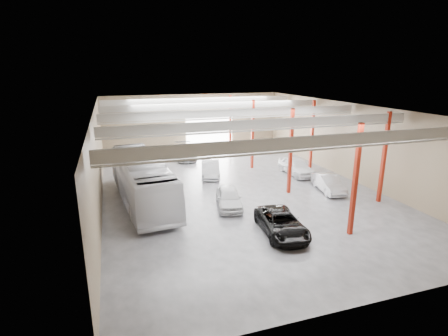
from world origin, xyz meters
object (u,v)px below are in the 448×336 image
coach_bus (142,179)px  black_sedan (281,223)px  car_row_c (185,152)px  car_row_b (210,168)px  car_right_near (329,183)px  car_row_a (229,198)px  car_right_far (296,166)px

coach_bus → black_sedan: size_ratio=2.53×
car_row_c → car_row_b: bearing=-77.5°
car_right_near → car_row_b: bearing=148.7°
car_row_a → car_right_far: size_ratio=0.89×
coach_bus → car_row_a: coach_bus is taller
black_sedan → car_right_near: size_ratio=1.19×
black_sedan → car_row_c: size_ratio=0.94×
black_sedan → car_row_b: 13.17m
coach_bus → black_sedan: 11.41m
black_sedan → car_row_a: 5.47m
car_row_c → car_row_a: bearing=-84.0°
car_right_far → car_right_near: bearing=-88.8°
car_row_a → car_right_far: bearing=45.7°
car_row_b → car_right_far: size_ratio=0.98×
car_right_far → coach_bus: bearing=-170.0°
car_row_a → car_row_b: bearing=96.5°
car_row_b → car_right_near: (8.27, -7.26, -0.08)m
coach_bus → black_sedan: coach_bus is taller
black_sedan → car_row_b: car_row_b is taller
black_sedan → car_right_far: size_ratio=1.05×
coach_bus → car_row_c: 13.69m
coach_bus → car_right_far: bearing=5.0°
car_row_c → car_right_far: car_right_far is taller
car_row_c → car_right_far: size_ratio=1.11×
black_sedan → car_row_c: 20.72m
car_row_a → car_row_c: (-0.02, 15.45, 0.04)m
black_sedan → car_right_near: 9.47m
car_row_c → car_right_far: 13.13m
car_right_near → car_right_far: (-0.13, 5.20, 0.13)m
coach_bus → car_row_a: size_ratio=2.97×
coach_bus → car_row_b: size_ratio=2.71×
black_sedan → car_row_a: (-1.69, 5.20, 0.03)m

